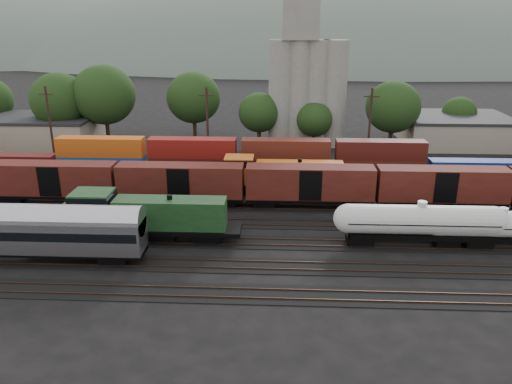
{
  "coord_description": "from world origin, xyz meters",
  "views": [
    {
      "loc": [
        -1.33,
        -51.05,
        21.91
      ],
      "look_at": [
        -3.81,
        2.0,
        3.0
      ],
      "focal_mm": 35.0,
      "sensor_mm": 36.0,
      "label": 1
    }
  ],
  "objects_px": {
    "tank_car_a": "(420,222)",
    "grain_silo": "(307,81)",
    "orange_locomotive": "(275,174)",
    "green_locomotive": "(139,215)",
    "passenger_coach": "(15,229)"
  },
  "relations": [
    {
      "from": "tank_car_a",
      "to": "grain_silo",
      "type": "distance_m",
      "value": 42.95
    },
    {
      "from": "tank_car_a",
      "to": "orange_locomotive",
      "type": "xyz_separation_m",
      "value": [
        -14.5,
        15.0,
        -0.05
      ]
    },
    {
      "from": "passenger_coach",
      "to": "grain_silo",
      "type": "relative_size",
      "value": 0.83
    },
    {
      "from": "green_locomotive",
      "to": "passenger_coach",
      "type": "bearing_deg",
      "value": -153.81
    },
    {
      "from": "orange_locomotive",
      "to": "grain_silo",
      "type": "relative_size",
      "value": 0.63
    },
    {
      "from": "grain_silo",
      "to": "tank_car_a",
      "type": "bearing_deg",
      "value": -76.99
    },
    {
      "from": "tank_car_a",
      "to": "grain_silo",
      "type": "height_order",
      "value": "grain_silo"
    },
    {
      "from": "green_locomotive",
      "to": "passenger_coach",
      "type": "xyz_separation_m",
      "value": [
        -10.17,
        -5.0,
        0.53
      ]
    },
    {
      "from": "tank_car_a",
      "to": "passenger_coach",
      "type": "height_order",
      "value": "passenger_coach"
    },
    {
      "from": "passenger_coach",
      "to": "grain_silo",
      "type": "xyz_separation_m",
      "value": [
        28.82,
        46.0,
        7.93
      ]
    },
    {
      "from": "orange_locomotive",
      "to": "green_locomotive",
      "type": "bearing_deg",
      "value": -132.25
    },
    {
      "from": "orange_locomotive",
      "to": "tank_car_a",
      "type": "bearing_deg",
      "value": -45.98
    },
    {
      "from": "tank_car_a",
      "to": "orange_locomotive",
      "type": "distance_m",
      "value": 20.86
    },
    {
      "from": "passenger_coach",
      "to": "orange_locomotive",
      "type": "distance_m",
      "value": 31.09
    },
    {
      "from": "orange_locomotive",
      "to": "grain_silo",
      "type": "distance_m",
      "value": 27.85
    }
  ]
}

